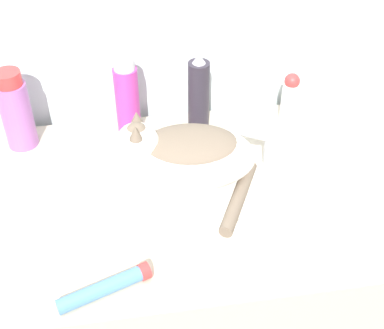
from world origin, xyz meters
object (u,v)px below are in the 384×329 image
(shampoo_bottle_tall, at_px, (127,99))
(cream_tube, at_px, (106,287))
(faucet, at_px, (270,141))
(hairspray_can_black, at_px, (199,95))
(cat, at_px, (186,154))
(deodorant_stick, at_px, (290,97))
(mouthwash_bottle, at_px, (16,111))

(shampoo_bottle_tall, height_order, cream_tube, shampoo_bottle_tall)
(faucet, relative_size, hairspray_can_black, 0.70)
(cat, xyz_separation_m, cream_tube, (-0.18, -0.24, -0.10))
(cream_tube, bearing_deg, deodorant_stick, 44.68)
(faucet, height_order, shampoo_bottle_tall, shampoo_bottle_tall)
(cat, distance_m, faucet, 0.22)
(cream_tube, bearing_deg, cat, 52.60)
(cat, distance_m, shampoo_bottle_tall, 0.26)
(shampoo_bottle_tall, relative_size, hairspray_can_black, 1.02)
(deodorant_stick, distance_m, cream_tube, 0.69)
(shampoo_bottle_tall, relative_size, cream_tube, 1.20)
(faucet, xyz_separation_m, hairspray_can_black, (-0.14, 0.18, 0.02))
(hairspray_can_black, bearing_deg, deodorant_stick, 0.00)
(hairspray_can_black, distance_m, deodorant_stick, 0.24)
(hairspray_can_black, xyz_separation_m, deodorant_stick, (0.24, 0.00, -0.03))
(mouthwash_bottle, height_order, deodorant_stick, mouthwash_bottle)
(cream_tube, bearing_deg, mouthwash_bottle, 111.16)
(shampoo_bottle_tall, distance_m, hairspray_can_black, 0.17)
(mouthwash_bottle, bearing_deg, deodorant_stick, 0.00)
(hairspray_can_black, height_order, deodorant_stick, hairspray_can_black)
(hairspray_can_black, relative_size, deodorant_stick, 1.55)
(mouthwash_bottle, relative_size, shampoo_bottle_tall, 0.95)
(cat, height_order, mouthwash_bottle, cat)
(hairspray_can_black, height_order, cream_tube, hairspray_can_black)
(cat, height_order, cream_tube, cat)
(mouthwash_bottle, xyz_separation_m, cream_tube, (0.19, -0.48, -0.08))
(faucet, distance_m, mouthwash_bottle, 0.60)
(shampoo_bottle_tall, relative_size, deodorant_stick, 1.57)
(mouthwash_bottle, relative_size, hairspray_can_black, 0.97)
(mouthwash_bottle, bearing_deg, cream_tube, -68.84)
(cat, height_order, shampoo_bottle_tall, shampoo_bottle_tall)
(faucet, relative_size, cream_tube, 0.82)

